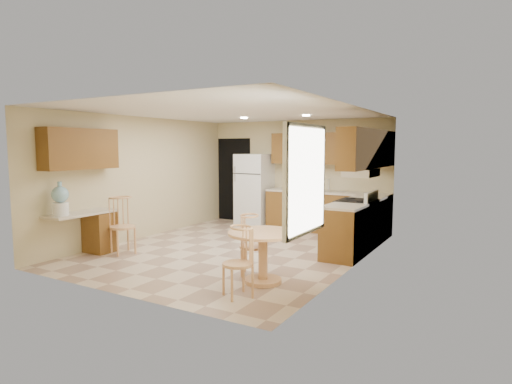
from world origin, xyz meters
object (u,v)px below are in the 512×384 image
Objects in this scene: chair_table_a at (250,240)px; chair_table_b at (234,256)px; water_crock at (60,200)px; chair_desk at (118,220)px; refrigerator at (254,190)px; stove at (356,224)px; dining_table at (263,249)px.

chair_table_a is 0.95m from chair_table_b.
chair_table_b is at bearing -0.85° from water_crock.
water_crock is (-0.45, -0.79, 0.41)m from chair_desk.
chair_table_a is 2.64m from chair_desk.
chair_table_a is 1.00× the size of chair_table_b.
refrigerator is 1.72× the size of chair_desk.
stove reaches higher than dining_table.
chair_table_b is at bearing -90.00° from dining_table.
refrigerator reaches higher than chair_table_a.
water_crock is (-3.09, -0.85, 0.48)m from chair_table_a.
chair_desk is at bearing -99.22° from refrigerator.
chair_table_b is 3.43m from water_crock.
chair_table_a is 3.24m from water_crock.
stove is 2.56m from chair_table_a.
refrigerator is 4.61m from water_crock.
dining_table is at bearing -58.25° from refrigerator.
water_crock is (-3.40, -0.68, 0.55)m from dining_table.
refrigerator is at bearing 157.01° from stove.
refrigerator is at bearing -172.38° from chair_table_a.
stove reaches higher than chair_table_b.
refrigerator reaches higher than chair_table_b.
stove is at bearing -22.99° from refrigerator.
refrigerator is 1.94× the size of chair_table_a.
chair_table_b is 1.59× the size of water_crock.
refrigerator is 4.48m from dining_table.
stove is 3.35m from chair_table_b.
chair_desk is at bearing -144.54° from stove.
water_crock is at bearing -103.19° from refrigerator.
dining_table is 2.95m from chair_desk.
refrigerator is 1.94× the size of chair_table_b.
chair_table_a and chair_table_b have the same top height.
chair_desk reaches higher than dining_table.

